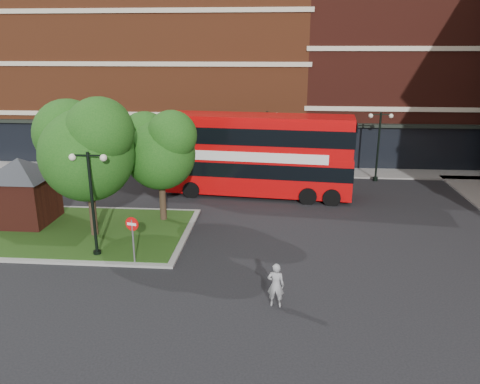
# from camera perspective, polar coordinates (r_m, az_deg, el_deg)

# --- Properties ---
(ground) EXTENTS (120.00, 120.00, 0.00)m
(ground) POSITION_cam_1_polar(r_m,az_deg,el_deg) (21.55, -3.26, -8.58)
(ground) COLOR black
(ground) RESTS_ON ground
(pavement_far) EXTENTS (44.00, 3.00, 0.12)m
(pavement_far) POSITION_cam_1_polar(r_m,az_deg,el_deg) (37.00, 0.20, 2.66)
(pavement_far) COLOR slate
(pavement_far) RESTS_ON ground
(terrace_far_left) EXTENTS (26.00, 12.00, 14.00)m
(terrace_far_left) POSITION_cam_1_polar(r_m,az_deg,el_deg) (44.59, -9.63, 13.96)
(terrace_far_left) COLOR brown
(terrace_far_left) RESTS_ON ground
(terrace_far_right) EXTENTS (18.00, 12.00, 16.00)m
(terrace_far_right) POSITION_cam_1_polar(r_m,az_deg,el_deg) (44.66, 19.86, 14.50)
(terrace_far_right) COLOR #471911
(terrace_far_right) RESTS_ON ground
(traffic_island) EXTENTS (12.60, 7.60, 0.15)m
(traffic_island) POSITION_cam_1_polar(r_m,az_deg,el_deg) (26.38, -19.88, -4.50)
(traffic_island) COLOR gray
(traffic_island) RESTS_ON ground
(kiosk) EXTENTS (6.51, 6.51, 3.60)m
(kiosk) POSITION_cam_1_polar(r_m,az_deg,el_deg) (27.89, -25.15, 0.91)
(kiosk) COLOR #471911
(kiosk) RESTS_ON traffic_island
(tree_island_west) EXTENTS (5.40, 4.71, 7.21)m
(tree_island_west) POSITION_cam_1_polar(r_m,az_deg,el_deg) (24.15, -18.37, 5.43)
(tree_island_west) COLOR #2D2116
(tree_island_west) RESTS_ON ground
(tree_island_east) EXTENTS (4.46, 3.90, 6.29)m
(tree_island_east) POSITION_cam_1_polar(r_m,az_deg,el_deg) (25.60, -9.87, 5.42)
(tree_island_east) COLOR #2D2116
(tree_island_east) RESTS_ON ground
(lamp_island) EXTENTS (1.72, 0.36, 5.00)m
(lamp_island) POSITION_cam_1_polar(r_m,az_deg,el_deg) (22.09, -17.60, -0.84)
(lamp_island) COLOR black
(lamp_island) RESTS_ON ground
(lamp_far_left) EXTENTS (1.72, 0.36, 5.00)m
(lamp_far_left) POSITION_cam_1_polar(r_m,az_deg,el_deg) (34.34, 3.29, 6.22)
(lamp_far_left) COLOR black
(lamp_far_left) RESTS_ON ground
(lamp_far_right) EXTENTS (1.72, 0.36, 5.00)m
(lamp_far_right) POSITION_cam_1_polar(r_m,az_deg,el_deg) (35.08, 16.53, 5.78)
(lamp_far_right) COLOR black
(lamp_far_right) RESTS_ON ground
(bus) EXTENTS (12.34, 3.95, 4.63)m
(bus) POSITION_cam_1_polar(r_m,az_deg,el_deg) (30.31, 2.15, 5.16)
(bus) COLOR #BE0709
(bus) RESTS_ON ground
(woman) EXTENTS (0.68, 0.49, 1.75)m
(woman) POSITION_cam_1_polar(r_m,az_deg,el_deg) (17.86, 4.38, -11.24)
(woman) COLOR gray
(woman) RESTS_ON ground
(car_silver) EXTENTS (4.70, 2.35, 1.54)m
(car_silver) POSITION_cam_1_polar(r_m,az_deg,el_deg) (36.88, -6.16, 3.65)
(car_silver) COLOR #A4A7AC
(car_silver) RESTS_ON ground
(car_white) EXTENTS (4.30, 1.99, 1.36)m
(car_white) POSITION_cam_1_polar(r_m,az_deg,el_deg) (34.88, 8.21, 2.63)
(car_white) COLOR silver
(car_white) RESTS_ON ground
(no_entry_sign) EXTENTS (0.62, 0.21, 2.28)m
(no_entry_sign) POSITION_cam_1_polar(r_m,az_deg,el_deg) (21.20, -12.97, -4.67)
(no_entry_sign) COLOR slate
(no_entry_sign) RESTS_ON ground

